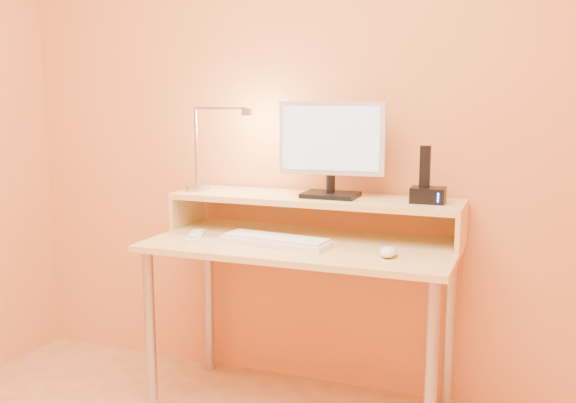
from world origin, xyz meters
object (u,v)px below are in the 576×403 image
at_px(monitor_panel, 332,138).
at_px(keyboard, 276,242).
at_px(lamp_base, 197,188).
at_px(mouse, 388,252).
at_px(phone_dock, 428,195).
at_px(remote_control, 195,236).

distance_m(monitor_panel, keyboard, 0.48).
distance_m(lamp_base, mouse, 0.93).
distance_m(keyboard, mouse, 0.45).
height_order(keyboard, mouse, mouse).
distance_m(lamp_base, phone_dock, 0.99).
bearing_deg(mouse, phone_dock, 63.66).
bearing_deg(lamp_base, monitor_panel, 3.84).
relative_size(lamp_base, keyboard, 0.23).
xyz_separation_m(lamp_base, remote_control, (0.11, -0.22, -0.16)).
xyz_separation_m(monitor_panel, keyboard, (-0.15, -0.24, -0.39)).
distance_m(phone_dock, mouse, 0.33).
bearing_deg(lamp_base, phone_dock, 1.74).
relative_size(lamp_base, remote_control, 0.52).
height_order(monitor_panel, phone_dock, monitor_panel).
bearing_deg(keyboard, phone_dock, 29.26).
relative_size(mouse, remote_control, 0.57).
bearing_deg(phone_dock, lamp_base, -179.74).
height_order(monitor_panel, lamp_base, monitor_panel).
distance_m(monitor_panel, mouse, 0.55).
bearing_deg(monitor_panel, mouse, -47.16).
relative_size(keyboard, remote_control, 2.24).
bearing_deg(mouse, monitor_panel, 130.85).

